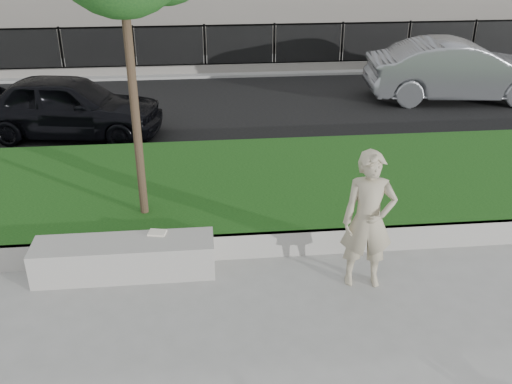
{
  "coord_description": "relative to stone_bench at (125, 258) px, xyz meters",
  "views": [
    {
      "loc": [
        -0.85,
        -6.18,
        4.58
      ],
      "look_at": [
        -0.09,
        1.2,
        1.0
      ],
      "focal_mm": 40.0,
      "sensor_mm": 36.0,
      "label": 1
    }
  ],
  "objects": [
    {
      "name": "ground",
      "position": [
        1.99,
        -0.8,
        -0.26
      ],
      "size": [
        90.0,
        90.0,
        0.0
      ],
      "primitive_type": "plane",
      "color": "gray",
      "rests_on": "ground"
    },
    {
      "name": "grass_bank",
      "position": [
        1.99,
        2.2,
        -0.06
      ],
      "size": [
        34.0,
        4.0,
        0.4
      ],
      "primitive_type": "cube",
      "color": "#10370D",
      "rests_on": "ground"
    },
    {
      "name": "grass_kerb",
      "position": [
        1.99,
        0.24,
        -0.06
      ],
      "size": [
        34.0,
        0.08,
        0.4
      ],
      "primitive_type": "cube",
      "color": "#9F9D95",
      "rests_on": "ground"
    },
    {
      "name": "street",
      "position": [
        1.99,
        7.7,
        -0.24
      ],
      "size": [
        34.0,
        7.0,
        0.04
      ],
      "primitive_type": "cube",
      "color": "black",
      "rests_on": "ground"
    },
    {
      "name": "far_pavement",
      "position": [
        1.99,
        12.2,
        -0.2
      ],
      "size": [
        34.0,
        3.0,
        0.12
      ],
      "primitive_type": "cube",
      "color": "gray",
      "rests_on": "ground"
    },
    {
      "name": "iron_fence",
      "position": [
        1.99,
        11.2,
        0.29
      ],
      "size": [
        32.0,
        0.3,
        1.5
      ],
      "color": "slate",
      "rests_on": "far_pavement"
    },
    {
      "name": "stone_bench",
      "position": [
        0.0,
        0.0,
        0.0
      ],
      "size": [
        2.51,
        0.63,
        0.51
      ],
      "primitive_type": "cube",
      "color": "#9F9D95",
      "rests_on": "ground"
    },
    {
      "name": "man",
      "position": [
        3.3,
        -0.55,
        0.71
      ],
      "size": [
        0.76,
        0.55,
        1.94
      ],
      "primitive_type": "imported",
      "rotation": [
        0.0,
        0.0,
        -0.13
      ],
      "color": "tan",
      "rests_on": "ground"
    },
    {
      "name": "book",
      "position": [
        0.46,
        0.19,
        0.27
      ],
      "size": [
        0.28,
        0.23,
        0.03
      ],
      "primitive_type": "cube",
      "rotation": [
        0.0,
        0.0,
        -0.22
      ],
      "color": "white",
      "rests_on": "stone_bench"
    },
    {
      "name": "car_dark",
      "position": [
        -1.8,
        5.8,
        0.49
      ],
      "size": [
        4.4,
        2.37,
        1.42
      ],
      "primitive_type": "imported",
      "rotation": [
        0.0,
        0.0,
        1.4
      ],
      "color": "black",
      "rests_on": "street"
    },
    {
      "name": "car_silver",
      "position": [
        8.18,
        7.7,
        0.59
      ],
      "size": [
        5.04,
        2.18,
        1.61
      ],
      "primitive_type": "imported",
      "rotation": [
        0.0,
        0.0,
        1.47
      ],
      "color": "gray",
      "rests_on": "street"
    }
  ]
}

